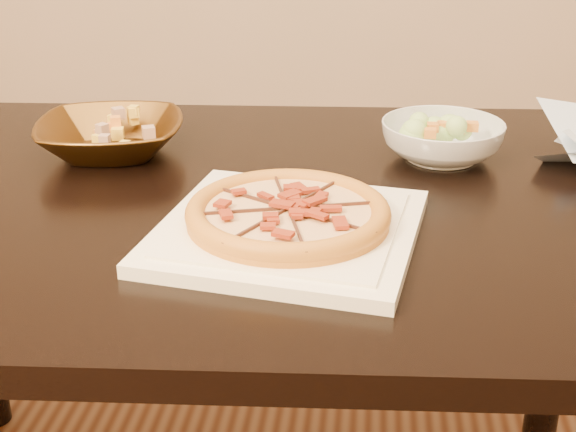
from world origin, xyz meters
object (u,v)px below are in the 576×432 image
object	(u,v)px
pizza	(288,213)
salad_bowl	(442,141)
dining_table	(215,254)
bronze_bowl	(111,137)
plate	(288,230)

from	to	relation	value
pizza	salad_bowl	distance (m)	0.38
dining_table	bronze_bowl	world-z (taller)	bronze_bowl
dining_table	salad_bowl	distance (m)	0.41
dining_table	plate	xyz separation A→B (m)	(0.13, -0.14, 0.11)
dining_table	pizza	size ratio (longest dim) A/B	5.52
plate	salad_bowl	size ratio (longest dim) A/B	1.87
salad_bowl	bronze_bowl	bearing A→B (deg)	-176.33
bronze_bowl	plate	bearing A→B (deg)	-41.54
dining_table	salad_bowl	world-z (taller)	salad_bowl
bronze_bowl	salad_bowl	world-z (taller)	salad_bowl
dining_table	pizza	xyz separation A→B (m)	(0.13, -0.14, 0.14)
dining_table	pizza	bearing A→B (deg)	-47.97
dining_table	plate	size ratio (longest dim) A/B	3.93
salad_bowl	dining_table	bearing A→B (deg)	-152.32
pizza	bronze_bowl	xyz separation A→B (m)	(-0.32, 0.29, -0.00)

